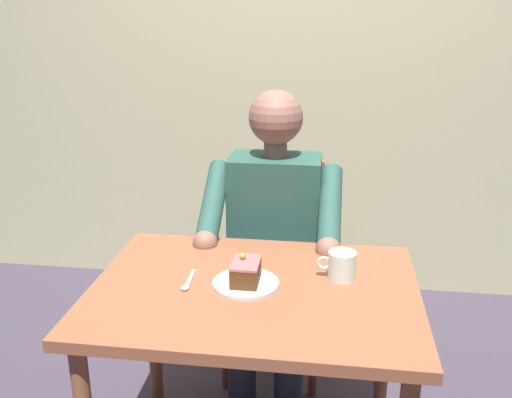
% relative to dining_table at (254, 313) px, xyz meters
% --- Properties ---
extents(cafe_rear_panel, '(6.40, 0.12, 3.00)m').
position_rel_dining_table_xyz_m(cafe_rear_panel, '(0.00, -1.49, 0.88)').
color(cafe_rear_panel, beige).
rests_on(cafe_rear_panel, ground).
extents(dining_table, '(1.00, 0.73, 0.71)m').
position_rel_dining_table_xyz_m(dining_table, '(0.00, 0.00, 0.00)').
color(dining_table, '#9A5839').
rests_on(dining_table, ground).
extents(chair, '(0.42, 0.42, 0.90)m').
position_rel_dining_table_xyz_m(chair, '(0.00, -0.69, -0.12)').
color(chair, '#945242').
rests_on(chair, ground).
extents(seated_person, '(0.53, 0.58, 1.23)m').
position_rel_dining_table_xyz_m(seated_person, '(0.00, -0.52, 0.02)').
color(seated_person, '#2B564B').
rests_on(seated_person, ground).
extents(dessert_plate, '(0.20, 0.20, 0.01)m').
position_rel_dining_table_xyz_m(dessert_plate, '(0.03, -0.01, 0.09)').
color(dessert_plate, white).
rests_on(dessert_plate, dining_table).
extents(cake_slice, '(0.08, 0.12, 0.09)m').
position_rel_dining_table_xyz_m(cake_slice, '(0.03, -0.01, 0.13)').
color(cake_slice, '#593617').
rests_on(cake_slice, dessert_plate).
extents(coffee_cup, '(0.12, 0.09, 0.09)m').
position_rel_dining_table_xyz_m(coffee_cup, '(-0.26, -0.10, 0.14)').
color(coffee_cup, white).
rests_on(coffee_cup, dining_table).
extents(dessert_spoon, '(0.03, 0.14, 0.01)m').
position_rel_dining_table_xyz_m(dessert_spoon, '(0.21, 0.01, 0.09)').
color(dessert_spoon, silver).
rests_on(dessert_spoon, dining_table).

